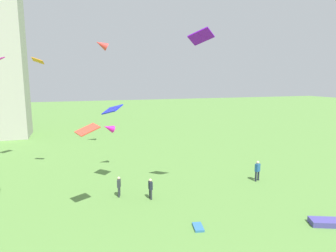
{
  "coord_description": "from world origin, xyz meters",
  "views": [
    {
      "loc": [
        -7.03,
        -6.11,
        8.93
      ],
      "look_at": [
        0.8,
        16.71,
        5.01
      ],
      "focal_mm": 30.5,
      "sensor_mm": 36.0,
      "label": 1
    }
  ],
  "objects_px": {
    "kite_flying_6": "(102,45)",
    "person_1": "(150,188)",
    "kite_bundle_0": "(325,222)",
    "kite_flying_2": "(87,130)",
    "kite_flying_0": "(112,109)",
    "kite_bundle_1": "(198,227)",
    "kite_flying_3": "(201,37)",
    "kite_flying_5": "(109,128)",
    "kite_flying_4": "(38,61)",
    "person_2": "(119,185)",
    "person_0": "(257,170)"
  },
  "relations": [
    {
      "from": "kite_flying_6",
      "to": "person_1",
      "type": "bearing_deg",
      "value": 6.77
    },
    {
      "from": "person_1",
      "to": "kite_bundle_0",
      "type": "bearing_deg",
      "value": -129.4
    },
    {
      "from": "person_1",
      "to": "kite_flying_2",
      "type": "height_order",
      "value": "kite_flying_2"
    },
    {
      "from": "kite_flying_0",
      "to": "kite_bundle_0",
      "type": "xyz_separation_m",
      "value": [
        11.33,
        -11.47,
        -6.31
      ]
    },
    {
      "from": "kite_flying_2",
      "to": "kite_bundle_1",
      "type": "bearing_deg",
      "value": 125.76
    },
    {
      "from": "kite_flying_0",
      "to": "kite_flying_6",
      "type": "xyz_separation_m",
      "value": [
        0.71,
        12.73,
        6.69
      ]
    },
    {
      "from": "kite_flying_2",
      "to": "kite_flying_3",
      "type": "distance_m",
      "value": 10.12
    },
    {
      "from": "kite_flying_5",
      "to": "kite_bundle_0",
      "type": "bearing_deg",
      "value": 18.04
    },
    {
      "from": "kite_flying_2",
      "to": "kite_flying_5",
      "type": "height_order",
      "value": "kite_flying_2"
    },
    {
      "from": "person_1",
      "to": "kite_flying_4",
      "type": "relative_size",
      "value": 1.54
    },
    {
      "from": "person_2",
      "to": "kite_flying_2",
      "type": "height_order",
      "value": "kite_flying_2"
    },
    {
      "from": "kite_flying_6",
      "to": "kite_flying_5",
      "type": "bearing_deg",
      "value": -1.31
    },
    {
      "from": "person_1",
      "to": "kite_flying_3",
      "type": "height_order",
      "value": "kite_flying_3"
    },
    {
      "from": "kite_flying_4",
      "to": "kite_flying_6",
      "type": "bearing_deg",
      "value": -114.54
    },
    {
      "from": "person_1",
      "to": "kite_flying_6",
      "type": "xyz_separation_m",
      "value": [
        -1.4,
        16.86,
        12.27
      ]
    },
    {
      "from": "kite_flying_2",
      "to": "kite_bundle_0",
      "type": "relative_size",
      "value": 0.91
    },
    {
      "from": "kite_flying_0",
      "to": "kite_bundle_1",
      "type": "xyz_separation_m",
      "value": [
        3.69,
        -9.26,
        -6.41
      ]
    },
    {
      "from": "person_2",
      "to": "kite_flying_4",
      "type": "relative_size",
      "value": 1.54
    },
    {
      "from": "kite_flying_5",
      "to": "person_0",
      "type": "bearing_deg",
      "value": 39.14
    },
    {
      "from": "kite_bundle_1",
      "to": "person_1",
      "type": "bearing_deg",
      "value": 107.13
    },
    {
      "from": "kite_flying_3",
      "to": "kite_flying_6",
      "type": "bearing_deg",
      "value": 153.98
    },
    {
      "from": "person_2",
      "to": "kite_bundle_1",
      "type": "xyz_separation_m",
      "value": [
        3.76,
        -6.35,
        -0.83
      ]
    },
    {
      "from": "person_1",
      "to": "kite_flying_5",
      "type": "bearing_deg",
      "value": 10.84
    },
    {
      "from": "kite_bundle_1",
      "to": "person_0",
      "type": "bearing_deg",
      "value": 34.49
    },
    {
      "from": "person_2",
      "to": "kite_flying_3",
      "type": "height_order",
      "value": "kite_flying_3"
    },
    {
      "from": "kite_flying_2",
      "to": "kite_flying_4",
      "type": "bearing_deg",
      "value": -91.95
    },
    {
      "from": "person_1",
      "to": "person_2",
      "type": "bearing_deg",
      "value": 59.78
    },
    {
      "from": "kite_flying_0",
      "to": "kite_flying_2",
      "type": "xyz_separation_m",
      "value": [
        -2.34,
        -5.31,
        -0.69
      ]
    },
    {
      "from": "person_1",
      "to": "kite_flying_5",
      "type": "xyz_separation_m",
      "value": [
        -1.86,
        8.92,
        3.25
      ]
    },
    {
      "from": "person_0",
      "to": "kite_bundle_0",
      "type": "relative_size",
      "value": 1.02
    },
    {
      "from": "person_2",
      "to": "kite_flying_2",
      "type": "distance_m",
      "value": 5.89
    },
    {
      "from": "person_2",
      "to": "kite_bundle_1",
      "type": "bearing_deg",
      "value": -132.4
    },
    {
      "from": "kite_flying_4",
      "to": "kite_flying_5",
      "type": "bearing_deg",
      "value": -166.1
    },
    {
      "from": "person_1",
      "to": "person_2",
      "type": "relative_size",
      "value": 1.0
    },
    {
      "from": "kite_flying_2",
      "to": "kite_bundle_0",
      "type": "bearing_deg",
      "value": 134.81
    },
    {
      "from": "person_1",
      "to": "kite_bundle_1",
      "type": "distance_m",
      "value": 5.43
    },
    {
      "from": "kite_flying_0",
      "to": "kite_flying_4",
      "type": "relative_size",
      "value": 1.94
    },
    {
      "from": "kite_flying_3",
      "to": "kite_flying_0",
      "type": "bearing_deg",
      "value": -172.78
    },
    {
      "from": "person_1",
      "to": "kite_flying_3",
      "type": "bearing_deg",
      "value": -103.75
    },
    {
      "from": "person_0",
      "to": "kite_bundle_0",
      "type": "distance_m",
      "value": 8.11
    },
    {
      "from": "person_0",
      "to": "person_2",
      "type": "relative_size",
      "value": 1.14
    },
    {
      "from": "kite_flying_2",
      "to": "kite_flying_4",
      "type": "distance_m",
      "value": 11.92
    },
    {
      "from": "person_0",
      "to": "kite_flying_0",
      "type": "bearing_deg",
      "value": -37.23
    },
    {
      "from": "kite_flying_2",
      "to": "kite_flying_6",
      "type": "bearing_deg",
      "value": -120.53
    },
    {
      "from": "person_1",
      "to": "kite_flying_6",
      "type": "height_order",
      "value": "kite_flying_6"
    },
    {
      "from": "kite_flying_5",
      "to": "kite_bundle_0",
      "type": "xyz_separation_m",
      "value": [
        11.09,
        -16.24,
        -3.97
      ]
    },
    {
      "from": "kite_flying_0",
      "to": "kite_bundle_0",
      "type": "bearing_deg",
      "value": -171.39
    },
    {
      "from": "person_0",
      "to": "person_1",
      "type": "height_order",
      "value": "person_0"
    },
    {
      "from": "person_1",
      "to": "kite_flying_0",
      "type": "height_order",
      "value": "kite_flying_0"
    },
    {
      "from": "kite_bundle_0",
      "to": "kite_bundle_1",
      "type": "distance_m",
      "value": 7.96
    }
  ]
}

